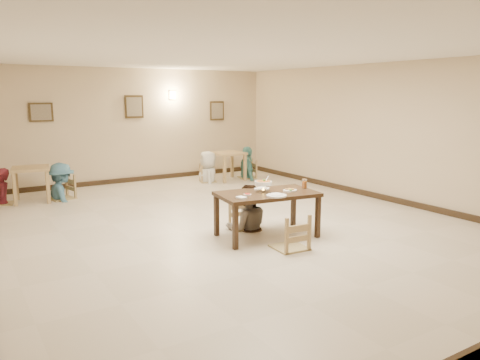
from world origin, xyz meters
TOP-DOWN VIEW (x-y plane):
  - floor at (0.00, 0.00)m, footprint 10.00×10.00m
  - ceiling at (0.00, 0.00)m, footprint 10.00×10.00m
  - wall_back at (0.00, 5.00)m, footprint 10.00×0.00m
  - wall_right at (4.00, 0.00)m, footprint 0.00×10.00m
  - baseboard_back at (0.00, 4.97)m, footprint 8.00×0.06m
  - baseboard_right at (3.97, 0.00)m, footprint 0.06×10.00m
  - picture_a at (-2.20, 4.96)m, footprint 0.55×0.04m
  - picture_b at (0.10, 4.96)m, footprint 0.50×0.04m
  - picture_c at (2.60, 4.96)m, footprint 0.45×0.04m
  - wall_sconce at (1.20, 4.96)m, footprint 0.16×0.05m
  - main_table at (0.19, -1.00)m, footprint 1.70×1.10m
  - chair_far at (0.16, -0.34)m, footprint 0.44×0.44m
  - chair_near at (0.13, -1.68)m, footprint 0.49×0.49m
  - main_diner at (0.17, -0.45)m, footprint 0.92×0.82m
  - curry_warmer at (0.15, -0.95)m, footprint 0.31×0.28m
  - rice_plate_far at (0.26, -0.75)m, footprint 0.28×0.28m
  - rice_plate_near at (0.14, -1.33)m, footprint 0.32×0.32m
  - fried_plate at (0.57, -1.12)m, footprint 0.25×0.25m
  - chili_dish at (-0.20, -1.02)m, footprint 0.12×0.12m
  - napkin_cutlery at (-0.41, -1.17)m, footprint 0.16×0.24m
  - drink_glass at (0.92, -1.07)m, footprint 0.08×0.08m
  - bg_table_left at (-2.68, 3.82)m, footprint 0.89×0.89m
  - bg_table_right at (2.31, 3.82)m, footprint 0.79×0.79m
  - bg_chair_ll at (-3.28, 3.89)m, footprint 0.43×0.43m
  - bg_chair_lr at (-2.09, 3.75)m, footprint 0.49×0.49m
  - bg_chair_rl at (1.70, 3.88)m, footprint 0.42×0.42m
  - bg_chair_rr at (2.92, 3.82)m, footprint 0.46×0.46m
  - bg_diner_b at (-2.09, 3.75)m, footprint 0.75×1.13m
  - bg_diner_c at (1.70, 3.88)m, footprint 0.77×0.94m
  - bg_diner_d at (2.92, 3.82)m, footprint 0.72×1.13m

SIDE VIEW (x-z plane):
  - floor at x=0.00m, z-range 0.00..0.00m
  - baseboard_back at x=0.00m, z-range 0.00..0.12m
  - baseboard_right at x=3.97m, z-range 0.00..0.12m
  - bg_chair_rl at x=1.70m, z-range 0.00..0.89m
  - bg_chair_ll at x=-3.28m, z-range 0.00..0.91m
  - chair_far at x=0.16m, z-range 0.00..0.94m
  - bg_chair_rr at x=2.92m, z-range 0.00..0.97m
  - chair_near at x=0.13m, z-range 0.00..1.03m
  - bg_chair_lr at x=-2.09m, z-range 0.00..1.04m
  - bg_table_left at x=-2.68m, z-range 0.25..1.01m
  - bg_table_right at x=2.31m, z-range 0.25..1.02m
  - main_table at x=0.19m, z-range 0.29..1.04m
  - chili_dish at x=-0.20m, z-range 0.75..0.77m
  - napkin_cutlery at x=-0.41m, z-range 0.75..0.77m
  - rice_plate_far at x=0.26m, z-range 0.73..0.79m
  - rice_plate_near at x=0.14m, z-range 0.73..0.80m
  - fried_plate at x=0.57m, z-range 0.74..0.79m
  - main_diner at x=0.17m, z-range 0.00..1.57m
  - bg_diner_b at x=-2.09m, z-range 0.00..1.64m
  - drink_glass at x=0.92m, z-range 0.74..0.90m
  - bg_diner_c at x=1.70m, z-range 0.00..1.66m
  - bg_diner_d at x=2.92m, z-range 0.00..1.78m
  - curry_warmer at x=0.15m, z-range 0.77..1.02m
  - wall_back at x=0.00m, z-range -3.50..6.50m
  - wall_right at x=4.00m, z-range -3.50..6.50m
  - picture_c at x=2.60m, z-range 1.57..2.12m
  - picture_a at x=-2.20m, z-range 1.67..2.12m
  - picture_b at x=0.10m, z-range 1.70..2.30m
  - wall_sconce at x=1.20m, z-range 2.19..2.41m
  - ceiling at x=0.00m, z-range 3.00..3.00m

